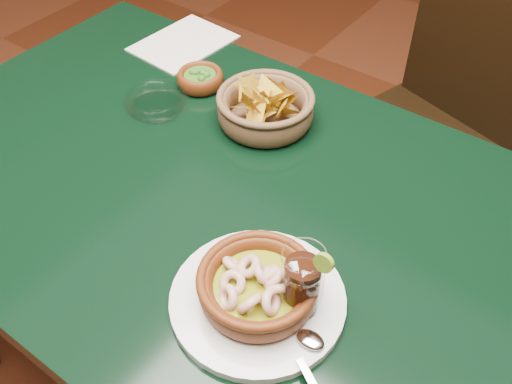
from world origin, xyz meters
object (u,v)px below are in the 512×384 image
Objects in this scene: dining_chair at (433,125)px; shrimp_plate at (258,290)px; dining_table at (203,215)px; cola_drink at (302,285)px; chip_basket at (265,108)px.

dining_chair reaches higher than shrimp_plate.
dining_chair reaches higher than dining_table.
cola_drink reaches higher than shrimp_plate.
chip_basket is at bearing -110.43° from dining_chair.
shrimp_plate is (0.05, -0.86, 0.27)m from dining_chair.
shrimp_plate is 0.07m from cola_drink.
chip_basket reaches higher than shrimp_plate.
dining_table is 8.17× the size of cola_drink.
cola_drink is at bearing -23.82° from dining_table.
shrimp_plate is 0.43m from chip_basket.
dining_table is 1.30× the size of dining_chair.
chip_basket is at bearing 131.70° from cola_drink.
cola_drink reaches higher than chip_basket.
dining_table is 0.36m from cola_drink.
dining_table is 0.75m from dining_chair.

